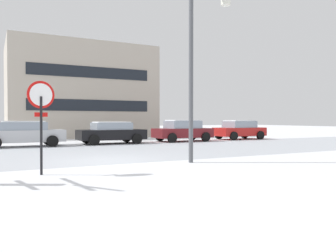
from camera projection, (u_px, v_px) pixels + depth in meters
The scene contains 9 objects.
ground_plane at pixel (109, 161), 12.51m from camera, with size 120.00×120.00×0.00m, color white.
road_surface at pixel (86, 153), 15.49m from camera, with size 80.00×8.70×0.00m.
stop_sign at pixel (41, 109), 9.38m from camera, with size 0.74×0.18×2.60m.
street_lamp at pixel (198, 57), 12.19m from camera, with size 1.77×0.36×6.23m.
parked_car_silver at pixel (23, 133), 19.11m from camera, with size 4.40×2.01×1.44m.
parked_car_black at pixel (111, 132), 21.41m from camera, with size 4.14×2.10×1.39m.
parked_car_maroon at pixel (183, 130), 23.67m from camera, with size 4.04×2.05×1.49m.
parked_car_red at pixel (239, 130), 26.15m from camera, with size 3.90×2.06×1.46m.
building_far_left at pixel (79, 92), 30.88m from camera, with size 12.12×8.47×8.03m.
Camera 1 is at (-3.79, -12.10, 1.55)m, focal length 36.41 mm.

